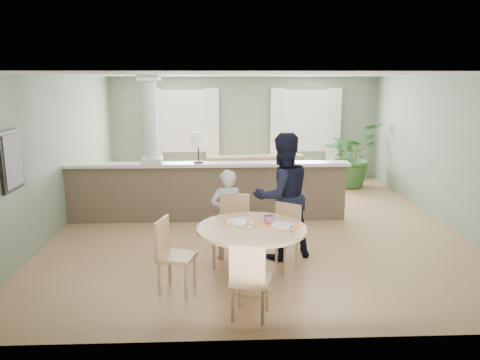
{
  "coord_description": "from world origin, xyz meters",
  "views": [
    {
      "loc": [
        -0.65,
        -8.34,
        2.63
      ],
      "look_at": [
        -0.33,
        -1.0,
        1.04
      ],
      "focal_mm": 35.0,
      "sensor_mm": 36.0,
      "label": 1
    }
  ],
  "objects_px": {
    "sofa": "(259,177)",
    "chair_far_boy": "(232,227)",
    "chair_far_man": "(284,234)",
    "child_person": "(227,214)",
    "houseplant": "(350,155)",
    "dining_table": "(252,240)",
    "chair_side": "(171,252)",
    "chair_near": "(249,277)",
    "man_person": "(282,196)"
  },
  "relations": [
    {
      "from": "sofa",
      "to": "child_person",
      "type": "bearing_deg",
      "value": -107.69
    },
    {
      "from": "dining_table",
      "to": "chair_far_man",
      "type": "bearing_deg",
      "value": 53.28
    },
    {
      "from": "chair_side",
      "to": "houseplant",
      "type": "bearing_deg",
      "value": -18.5
    },
    {
      "from": "chair_side",
      "to": "child_person",
      "type": "relative_size",
      "value": 0.7
    },
    {
      "from": "sofa",
      "to": "child_person",
      "type": "height_order",
      "value": "child_person"
    },
    {
      "from": "dining_table",
      "to": "chair_far_boy",
      "type": "bearing_deg",
      "value": 105.2
    },
    {
      "from": "sofa",
      "to": "chair_near",
      "type": "xyz_separation_m",
      "value": [
        -0.57,
        -5.66,
        0.06
      ]
    },
    {
      "from": "dining_table",
      "to": "chair_far_man",
      "type": "xyz_separation_m",
      "value": [
        0.49,
        0.65,
        -0.15
      ]
    },
    {
      "from": "houseplant",
      "to": "chair_far_man",
      "type": "distance_m",
      "value": 5.6
    },
    {
      "from": "chair_far_boy",
      "to": "chair_near",
      "type": "height_order",
      "value": "chair_far_boy"
    },
    {
      "from": "sofa",
      "to": "dining_table",
      "type": "xyz_separation_m",
      "value": [
        -0.48,
        -4.87,
        0.22
      ]
    },
    {
      "from": "child_person",
      "to": "sofa",
      "type": "bearing_deg",
      "value": -113.94
    },
    {
      "from": "chair_far_boy",
      "to": "sofa",
      "type": "bearing_deg",
      "value": 98.81
    },
    {
      "from": "sofa",
      "to": "chair_near",
      "type": "bearing_deg",
      "value": -101.74
    },
    {
      "from": "sofa",
      "to": "child_person",
      "type": "relative_size",
      "value": 2.24
    },
    {
      "from": "sofa",
      "to": "man_person",
      "type": "bearing_deg",
      "value": -95.5
    },
    {
      "from": "chair_far_man",
      "to": "houseplant",
      "type": "bearing_deg",
      "value": 103.41
    },
    {
      "from": "houseplant",
      "to": "chair_side",
      "type": "distance_m",
      "value": 6.91
    },
    {
      "from": "chair_far_boy",
      "to": "child_person",
      "type": "distance_m",
      "value": 0.29
    },
    {
      "from": "chair_side",
      "to": "man_person",
      "type": "relative_size",
      "value": 0.5
    },
    {
      "from": "sofa",
      "to": "child_person",
      "type": "distance_m",
      "value": 3.86
    },
    {
      "from": "houseplant",
      "to": "chair_far_man",
      "type": "relative_size",
      "value": 1.71
    },
    {
      "from": "houseplant",
      "to": "dining_table",
      "type": "bearing_deg",
      "value": -116.26
    },
    {
      "from": "sofa",
      "to": "chair_far_boy",
      "type": "xyz_separation_m",
      "value": [
        -0.71,
        -4.03,
        0.12
      ]
    },
    {
      "from": "chair_far_man",
      "to": "man_person",
      "type": "relative_size",
      "value": 0.49
    },
    {
      "from": "dining_table",
      "to": "chair_far_boy",
      "type": "distance_m",
      "value": 0.87
    },
    {
      "from": "child_person",
      "to": "chair_far_man",
      "type": "bearing_deg",
      "value": 138.53
    },
    {
      "from": "sofa",
      "to": "chair_side",
      "type": "relative_size",
      "value": 3.22
    },
    {
      "from": "chair_far_boy",
      "to": "chair_far_man",
      "type": "xyz_separation_m",
      "value": [
        0.72,
        -0.18,
        -0.05
      ]
    },
    {
      "from": "dining_table",
      "to": "chair_side",
      "type": "xyz_separation_m",
      "value": [
        -1.01,
        -0.0,
        -0.14
      ]
    },
    {
      "from": "chair_far_boy",
      "to": "chair_near",
      "type": "relative_size",
      "value": 1.12
    },
    {
      "from": "houseplant",
      "to": "chair_side",
      "type": "height_order",
      "value": "houseplant"
    },
    {
      "from": "houseplant",
      "to": "sofa",
      "type": "bearing_deg",
      "value": -159.84
    },
    {
      "from": "chair_near",
      "to": "chair_side",
      "type": "relative_size",
      "value": 0.97
    },
    {
      "from": "sofa",
      "to": "houseplant",
      "type": "height_order",
      "value": "houseplant"
    },
    {
      "from": "houseplant",
      "to": "dining_table",
      "type": "height_order",
      "value": "houseplant"
    },
    {
      "from": "houseplant",
      "to": "chair_far_man",
      "type": "height_order",
      "value": "houseplant"
    },
    {
      "from": "dining_table",
      "to": "chair_near",
      "type": "bearing_deg",
      "value": -96.19
    },
    {
      "from": "chair_far_boy",
      "to": "chair_side",
      "type": "relative_size",
      "value": 1.09
    },
    {
      "from": "chair_far_man",
      "to": "sofa",
      "type": "bearing_deg",
      "value": 128.22
    },
    {
      "from": "child_person",
      "to": "houseplant",
      "type": "bearing_deg",
      "value": -136.23
    },
    {
      "from": "sofa",
      "to": "houseplant",
      "type": "relative_size",
      "value": 1.91
    },
    {
      "from": "chair_far_man",
      "to": "chair_far_boy",
      "type": "bearing_deg",
      "value": -156.33
    },
    {
      "from": "dining_table",
      "to": "child_person",
      "type": "distance_m",
      "value": 1.13
    },
    {
      "from": "houseplant",
      "to": "child_person",
      "type": "bearing_deg",
      "value": -123.98
    },
    {
      "from": "houseplant",
      "to": "chair_side",
      "type": "bearing_deg",
      "value": -123.82
    },
    {
      "from": "chair_far_man",
      "to": "man_person",
      "type": "height_order",
      "value": "man_person"
    },
    {
      "from": "chair_near",
      "to": "man_person",
      "type": "relative_size",
      "value": 0.48
    },
    {
      "from": "sofa",
      "to": "chair_side",
      "type": "distance_m",
      "value": 5.1
    },
    {
      "from": "chair_side",
      "to": "chair_far_boy",
      "type": "bearing_deg",
      "value": -27.77
    }
  ]
}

